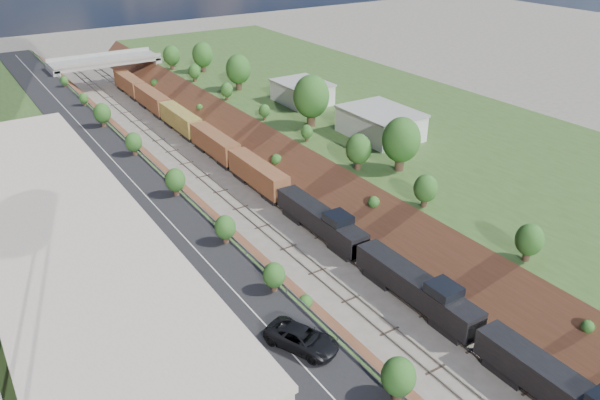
{
  "coord_description": "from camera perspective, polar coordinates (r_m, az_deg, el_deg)",
  "views": [
    {
      "loc": [
        -34.97,
        -15.26,
        37.53
      ],
      "look_at": [
        -0.74,
        37.87,
        6.0
      ],
      "focal_mm": 35.0,
      "sensor_mm": 36.0,
      "label": 1
    }
  ],
  "objects": [
    {
      "name": "freight_train",
      "position": [
        91.86,
        -6.04,
        3.89
      ],
      "size": [
        2.76,
        126.87,
        4.55
      ],
      "color": "black",
      "rests_on": "ground"
    },
    {
      "name": "embankment_right",
      "position": [
        95.84,
        -1.26,
        3.46
      ],
      "size": [
        10.0,
        180.0,
        10.0
      ],
      "primitive_type": "cube",
      "rotation": [
        0.0,
        0.79,
        0.0
      ],
      "color": "brown",
      "rests_on": "ground"
    },
    {
      "name": "road",
      "position": [
        84.25,
        -16.85,
        2.65
      ],
      "size": [
        8.0,
        180.0,
        0.1
      ],
      "primitive_type": "cube",
      "color": "black",
      "rests_on": "platform_left"
    },
    {
      "name": "guardrail",
      "position": [
        84.92,
        -14.23,
        3.55
      ],
      "size": [
        0.1,
        171.0,
        0.7
      ],
      "color": "#99999E",
      "rests_on": "platform_left"
    },
    {
      "name": "rail_right_track",
      "position": [
        92.07,
        -5.72,
        2.38
      ],
      "size": [
        1.58,
        180.0,
        0.18
      ],
      "primitive_type": "cube",
      "color": "gray",
      "rests_on": "ground"
    },
    {
      "name": "embankment_left",
      "position": [
        87.44,
        -13.63,
        0.3
      ],
      "size": [
        10.0,
        180.0,
        10.0
      ],
      "primitive_type": "cube",
      "rotation": [
        0.0,
        0.79,
        0.0
      ],
      "color": "brown",
      "rests_on": "ground"
    },
    {
      "name": "rail_left_track",
      "position": [
        90.07,
        -8.65,
        1.63
      ],
      "size": [
        1.58,
        180.0,
        0.18
      ],
      "primitive_type": "cube",
      "color": "gray",
      "rests_on": "ground"
    },
    {
      "name": "tree_left_crest",
      "position": [
        52.05,
        0.43,
        -9.34
      ],
      "size": [
        2.45,
        2.45,
        3.55
      ],
      "color": "#473323",
      "rests_on": "platform_left"
    },
    {
      "name": "platform_right",
      "position": [
        107.28,
        8.85,
        7.14
      ],
      "size": [
        44.0,
        180.0,
        5.0
      ],
      "primitive_type": "cube",
      "color": "#335021",
      "rests_on": "ground"
    },
    {
      "name": "white_building_far",
      "position": [
        110.77,
        0.21,
        10.41
      ],
      "size": [
        8.0,
        10.0,
        3.6
      ],
      "primitive_type": "cube",
      "color": "silver",
      "rests_on": "platform_right"
    },
    {
      "name": "suv",
      "position": [
        49.23,
        0.21,
        -13.35
      ],
      "size": [
        5.24,
        6.95,
        1.75
      ],
      "primitive_type": "imported",
      "rotation": [
        0.0,
        0.0,
        0.42
      ],
      "color": "black",
      "rests_on": "road"
    },
    {
      "name": "overpass",
      "position": [
        145.35,
        -18.44,
        12.23
      ],
      "size": [
        24.5,
        8.3,
        7.4
      ],
      "color": "gray",
      "rests_on": "ground"
    },
    {
      "name": "tree_right_large",
      "position": [
        80.91,
        9.85,
        5.76
      ],
      "size": [
        5.25,
        5.25,
        7.61
      ],
      "color": "#473323",
      "rests_on": "platform_right"
    },
    {
      "name": "white_building_near",
      "position": [
        94.2,
        7.83,
        7.36
      ],
      "size": [
        9.0,
        12.0,
        4.0
      ],
      "primitive_type": "cube",
      "color": "silver",
      "rests_on": "platform_right"
    },
    {
      "name": "commercial_building",
      "position": [
        61.05,
        -22.17,
        -4.04
      ],
      "size": [
        14.3,
        62.3,
        7.0
      ],
      "color": "maroon",
      "rests_on": "platform_left"
    }
  ]
}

